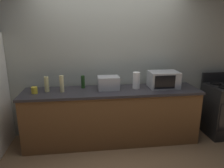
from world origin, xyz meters
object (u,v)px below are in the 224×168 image
Objects in this scene: stove_range at (223,109)px; bottle_vinegar at (47,84)px; toaster_oven at (108,83)px; paper_towel_roll at (136,80)px; mug_yellow at (34,90)px; bottle_hand_soap at (62,84)px; bottle_wine at (83,82)px; microwave at (163,80)px.

stove_range is 3.07m from bottle_vinegar.
toaster_oven reaches higher than stove_range.
paper_towel_roll is 1.61m from mug_yellow.
toaster_oven is at bearing 4.35° from mug_yellow.
toaster_oven is at bearing 1.14° from bottle_vinegar.
stove_range is 4.00× the size of paper_towel_roll.
paper_towel_roll reaches higher than bottle_hand_soap.
mug_yellow is at bearing -177.25° from paper_towel_roll.
paper_towel_roll is at bearing -1.25° from toaster_oven.
toaster_oven is 0.46m from paper_towel_roll.
paper_towel_roll is at bearing -8.49° from bottle_wine.
mug_yellow is (-3.19, -0.03, 0.49)m from stove_range.
bottle_wine is (-1.33, 0.13, -0.03)m from microwave.
microwave is at bearing -0.27° from paper_towel_roll.
microwave reaches higher than bottle_hand_soap.
microwave is 2.07m from mug_yellow.
bottle_vinegar is at bearing -178.86° from toaster_oven.
paper_towel_roll is at bearing 179.73° from microwave.
bottle_hand_soap is at bearing -178.44° from microwave.
microwave is at bearing 0.22° from bottle_vinegar.
paper_towel_roll is 1.43m from bottle_vinegar.
paper_towel_roll reaches higher than bottle_vinegar.
bottle_hand_soap is 0.37m from bottle_wine.
microwave reaches higher than toaster_oven.
stove_range is 4.13× the size of bottle_hand_soap.
bottle_wine is at bearing 163.77° from toaster_oven.
toaster_oven reaches higher than bottle_wine.
bottle_hand_soap is at bearing -151.22° from bottle_wine.
stove_range is 2.12m from toaster_oven.
microwave reaches higher than mug_yellow.
microwave reaches higher than stove_range.
microwave is at bearing 2.07° from mug_yellow.
bottle_vinegar is (-0.97, -0.02, 0.01)m from toaster_oven.
microwave is 2.01× the size of bottle_vinegar.
microwave is at bearing 1.56° from bottle_hand_soap.
stove_range is 3.18× the size of toaster_oven.
paper_towel_roll reaches higher than stove_range.
toaster_oven reaches higher than mug_yellow.
bottle_wine is (-0.87, 0.13, -0.03)m from paper_towel_roll.
bottle_vinegar is at bearing 21.02° from mug_yellow.
toaster_oven is 1.15m from mug_yellow.
stove_range is at bearing -4.18° from bottle_wine.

